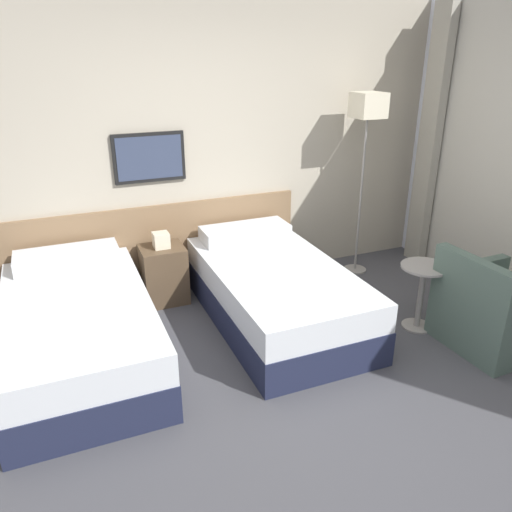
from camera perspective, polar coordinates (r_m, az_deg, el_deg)
The scene contains 8 objects.
ground_plane at distance 3.64m, azimuth 5.37°, elevation -15.01°, with size 16.00×16.00×0.00m, color #47474C.
wall_headboard at distance 4.81m, azimuth -5.76°, elevation 11.51°, with size 10.00×0.10×2.70m.
bed_near_door at distance 4.01m, azimuth -19.55°, elevation -7.90°, with size 1.05×1.92×0.65m.
bed_near_window at distance 4.33m, azimuth 2.21°, elevation -4.11°, with size 1.05×1.92×0.65m.
nightstand at distance 4.73m, azimuth -10.50°, elevation -1.93°, with size 0.40×0.36×0.68m.
floor_lamp at distance 5.07m, azimuth 12.60°, elevation 15.02°, with size 0.28×0.28×1.84m.
side_table at distance 4.38m, azimuth 18.46°, elevation -3.23°, with size 0.39×0.39×0.57m.
armchair at distance 4.44m, azimuth 25.86°, elevation -5.97°, with size 0.87×0.76×0.79m.
Camera 1 is at (-1.41, -2.52, 2.22)m, focal length 35.00 mm.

